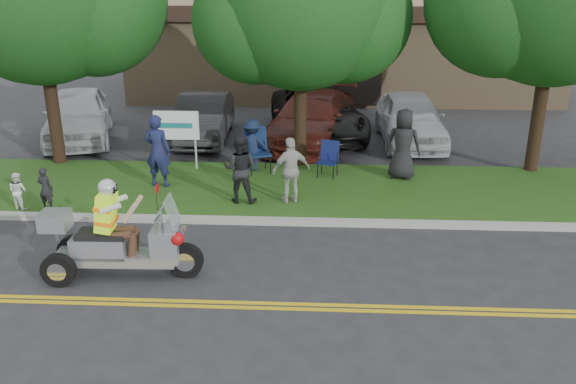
{
  "coord_description": "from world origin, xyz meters",
  "views": [
    {
      "loc": [
        1.02,
        -9.59,
        5.51
      ],
      "look_at": [
        0.42,
        2.0,
        1.17
      ],
      "focal_mm": 38.0,
      "sensor_mm": 36.0,
      "label": 1
    }
  ],
  "objects_px": {
    "lawn_chair_a": "(329,157)",
    "parked_car_far_right": "(410,118)",
    "spectator_adult_mid": "(240,169)",
    "lawn_chair_b": "(257,147)",
    "parked_car_far_left": "(78,115)",
    "spectator_adult_left": "(158,151)",
    "parked_car_left": "(203,118)",
    "parked_car_right": "(312,119)",
    "trike_scooter": "(115,243)",
    "parked_car_mid": "(318,113)",
    "spectator_adult_right": "(291,170)"
  },
  "relations": [
    {
      "from": "spectator_adult_left",
      "to": "parked_car_mid",
      "type": "xyz_separation_m",
      "value": [
        4.07,
        5.6,
        -0.27
      ]
    },
    {
      "from": "spectator_adult_mid",
      "to": "parked_car_far_right",
      "type": "height_order",
      "value": "spectator_adult_mid"
    },
    {
      "from": "lawn_chair_b",
      "to": "parked_car_far_right",
      "type": "bearing_deg",
      "value": 15.4
    },
    {
      "from": "lawn_chair_a",
      "to": "lawn_chair_b",
      "type": "xyz_separation_m",
      "value": [
        -1.99,
        0.36,
        0.13
      ]
    },
    {
      "from": "trike_scooter",
      "to": "parked_car_far_right",
      "type": "height_order",
      "value": "trike_scooter"
    },
    {
      "from": "parked_car_mid",
      "to": "spectator_adult_left",
      "type": "bearing_deg",
      "value": -137.97
    },
    {
      "from": "parked_car_right",
      "to": "parked_car_left",
      "type": "bearing_deg",
      "value": -167.86
    },
    {
      "from": "lawn_chair_a",
      "to": "spectator_adult_left",
      "type": "height_order",
      "value": "spectator_adult_left"
    },
    {
      "from": "trike_scooter",
      "to": "lawn_chair_b",
      "type": "xyz_separation_m",
      "value": [
        2.03,
        6.1,
        0.1
      ]
    },
    {
      "from": "spectator_adult_mid",
      "to": "parked_car_far_right",
      "type": "distance_m",
      "value": 7.58
    },
    {
      "from": "parked_car_right",
      "to": "parked_car_mid",
      "type": "bearing_deg",
      "value": 92.48
    },
    {
      "from": "lawn_chair_a",
      "to": "parked_car_mid",
      "type": "height_order",
      "value": "parked_car_mid"
    },
    {
      "from": "parked_car_right",
      "to": "parked_car_far_right",
      "type": "bearing_deg",
      "value": 16.56
    },
    {
      "from": "spectator_adult_left",
      "to": "spectator_adult_mid",
      "type": "bearing_deg",
      "value": 165.67
    },
    {
      "from": "trike_scooter",
      "to": "parked_car_far_left",
      "type": "relative_size",
      "value": 0.59
    },
    {
      "from": "lawn_chair_a",
      "to": "parked_car_far_right",
      "type": "bearing_deg",
      "value": 70.84
    },
    {
      "from": "trike_scooter",
      "to": "spectator_adult_right",
      "type": "distance_m",
      "value": 4.85
    },
    {
      "from": "trike_scooter",
      "to": "spectator_adult_left",
      "type": "bearing_deg",
      "value": 93.11
    },
    {
      "from": "spectator_adult_mid",
      "to": "parked_car_right",
      "type": "relative_size",
      "value": 0.3
    },
    {
      "from": "parked_car_right",
      "to": "parked_car_far_right",
      "type": "distance_m",
      "value": 3.2
    },
    {
      "from": "spectator_adult_left",
      "to": "spectator_adult_right",
      "type": "relative_size",
      "value": 1.17
    },
    {
      "from": "trike_scooter",
      "to": "lawn_chair_a",
      "type": "xyz_separation_m",
      "value": [
        4.01,
        5.73,
        -0.03
      ]
    },
    {
      "from": "parked_car_far_left",
      "to": "lawn_chair_b",
      "type": "bearing_deg",
      "value": -43.34
    },
    {
      "from": "lawn_chair_a",
      "to": "parked_car_right",
      "type": "distance_m",
      "value": 3.71
    },
    {
      "from": "lawn_chair_a",
      "to": "parked_car_far_right",
      "type": "height_order",
      "value": "parked_car_far_right"
    },
    {
      "from": "parked_car_far_left",
      "to": "parked_car_mid",
      "type": "height_order",
      "value": "parked_car_far_left"
    },
    {
      "from": "parked_car_far_right",
      "to": "spectator_adult_mid",
      "type": "bearing_deg",
      "value": -131.03
    },
    {
      "from": "trike_scooter",
      "to": "spectator_adult_left",
      "type": "height_order",
      "value": "spectator_adult_left"
    },
    {
      "from": "spectator_adult_left",
      "to": "parked_car_left",
      "type": "bearing_deg",
      "value": -83.44
    },
    {
      "from": "spectator_adult_left",
      "to": "parked_car_far_left",
      "type": "xyz_separation_m",
      "value": [
        -3.85,
        4.59,
        -0.2
      ]
    },
    {
      "from": "spectator_adult_right",
      "to": "parked_car_far_right",
      "type": "bearing_deg",
      "value": -144.97
    },
    {
      "from": "parked_car_mid",
      "to": "trike_scooter",
      "type": "bearing_deg",
      "value": -121.7
    },
    {
      "from": "lawn_chair_b",
      "to": "parked_car_left",
      "type": "bearing_deg",
      "value": 100.76
    },
    {
      "from": "spectator_adult_mid",
      "to": "parked_car_mid",
      "type": "xyz_separation_m",
      "value": [
        1.83,
        6.61,
        -0.16
      ]
    },
    {
      "from": "parked_car_far_left",
      "to": "parked_car_far_right",
      "type": "xyz_separation_m",
      "value": [
        10.93,
        0.23,
        -0.03
      ]
    },
    {
      "from": "lawn_chair_a",
      "to": "spectator_adult_right",
      "type": "height_order",
      "value": "spectator_adult_right"
    },
    {
      "from": "lawn_chair_b",
      "to": "lawn_chair_a",
      "type": "bearing_deg",
      "value": -31.19
    },
    {
      "from": "spectator_adult_left",
      "to": "lawn_chair_b",
      "type": "bearing_deg",
      "value": -140.04
    },
    {
      "from": "spectator_adult_left",
      "to": "parked_car_right",
      "type": "distance_m",
      "value": 6.1
    },
    {
      "from": "spectator_adult_mid",
      "to": "parked_car_far_left",
      "type": "distance_m",
      "value": 8.27
    },
    {
      "from": "trike_scooter",
      "to": "parked_car_right",
      "type": "relative_size",
      "value": 0.53
    },
    {
      "from": "parked_car_mid",
      "to": "parked_car_far_right",
      "type": "relative_size",
      "value": 1.17
    },
    {
      "from": "spectator_adult_left",
      "to": "parked_car_far_right",
      "type": "bearing_deg",
      "value": -135.82
    },
    {
      "from": "spectator_adult_right",
      "to": "parked_car_left",
      "type": "relative_size",
      "value": 0.35
    },
    {
      "from": "lawn_chair_a",
      "to": "spectator_adult_right",
      "type": "xyz_separation_m",
      "value": [
        -0.93,
        -1.99,
        0.26
      ]
    },
    {
      "from": "trike_scooter",
      "to": "spectator_adult_mid",
      "type": "bearing_deg",
      "value": 61.85
    },
    {
      "from": "spectator_adult_left",
      "to": "spectator_adult_mid",
      "type": "height_order",
      "value": "spectator_adult_left"
    },
    {
      "from": "lawn_chair_a",
      "to": "parked_car_far_left",
      "type": "relative_size",
      "value": 0.19
    },
    {
      "from": "spectator_adult_left",
      "to": "parked_car_mid",
      "type": "distance_m",
      "value": 6.93
    },
    {
      "from": "lawn_chair_a",
      "to": "lawn_chair_b",
      "type": "distance_m",
      "value": 2.02
    }
  ]
}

